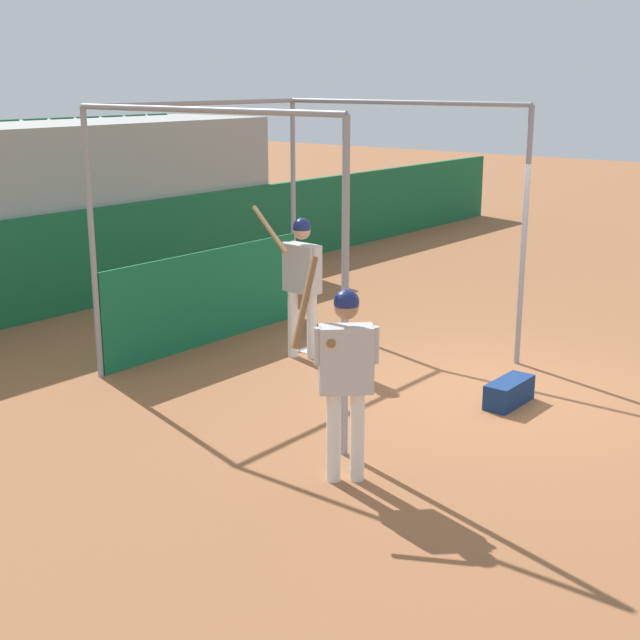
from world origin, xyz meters
TOP-DOWN VIEW (x-y plane):
  - ground_plane at (0.00, 0.00)m, footprint 60.00×60.00m
  - outfield_wall at (0.00, 6.91)m, footprint 24.00×0.12m
  - bleacher_section at (-0.00, 8.17)m, footprint 7.60×2.40m
  - batting_cage at (-0.71, 3.35)m, footprint 3.69×3.77m
  - home_plate at (-0.05, 2.64)m, footprint 0.44×0.44m
  - player_batter at (-0.41, 2.65)m, footprint 0.51×0.95m
  - player_waiting at (-2.98, 0.01)m, footprint 0.74×0.63m
  - equipment_bag at (-0.31, -0.25)m, footprint 0.70×0.28m

SIDE VIEW (x-z plane):
  - ground_plane at x=0.00m, z-range 0.00..0.00m
  - home_plate at x=-0.05m, z-range 0.00..0.02m
  - equipment_bag at x=-0.31m, z-range 0.00..0.28m
  - outfield_wall at x=0.00m, z-range 0.00..1.55m
  - player_waiting at x=-2.98m, z-range 0.06..2.07m
  - player_batter at x=-0.41m, z-range 0.14..2.08m
  - batting_cage at x=-0.71m, z-range -0.27..2.95m
  - bleacher_section at x=0.00m, z-range 0.00..2.83m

